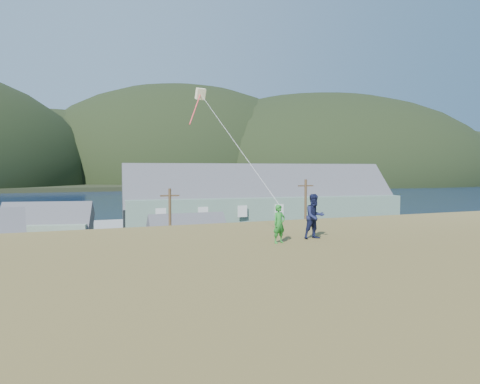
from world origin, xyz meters
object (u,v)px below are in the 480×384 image
object	(u,v)px
wharf	(82,228)
lodge	(262,206)
shed_white	(189,242)
kite_flyer_green	(279,224)
shed_palegreen_far	(47,228)
kite_flyer_navy	(315,216)

from	to	relation	value
wharf	lodge	world-z (taller)	lodge
wharf	shed_white	size ratio (longest dim) A/B	3.19
lodge	kite_flyer_green	xyz separation A→B (m)	(-16.73, -39.20, 2.92)
shed_white	kite_flyer_green	size ratio (longest dim) A/B	5.51
shed_white	shed_palegreen_far	size ratio (longest dim) A/B	0.70
shed_white	shed_palegreen_far	distance (m)	20.65
wharf	shed_palegreen_far	world-z (taller)	shed_palegreen_far
lodge	shed_palegreen_far	bearing A→B (deg)	176.27
kite_flyer_navy	shed_palegreen_far	bearing A→B (deg)	103.20
wharf	kite_flyer_green	xyz separation A→B (m)	(6.55, -59.11, 7.49)
shed_palegreen_far	wharf	bearing A→B (deg)	86.17
shed_white	shed_palegreen_far	xyz separation A→B (m)	(-14.38, 14.82, 0.27)
shed_white	lodge	bearing A→B (deg)	39.19
lodge	wharf	bearing A→B (deg)	144.45
wharf	shed_white	distance (m)	32.23
shed_palegreen_far	shed_white	bearing A→B (deg)	-34.68
wharf	lodge	xyz separation A→B (m)	(23.28, -19.91, 4.57)
wharf	shed_white	xyz separation A→B (m)	(10.18, -30.52, 2.05)
kite_flyer_navy	shed_white	bearing A→B (deg)	83.22
kite_flyer_green	kite_flyer_navy	distance (m)	1.85
shed_white	kite_flyer_navy	size ratio (longest dim) A/B	4.46
shed_palegreen_far	kite_flyer_green	distance (m)	45.02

